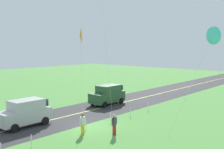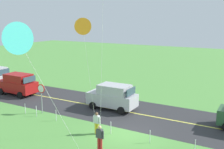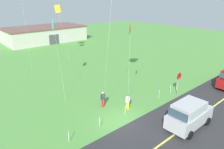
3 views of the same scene
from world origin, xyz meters
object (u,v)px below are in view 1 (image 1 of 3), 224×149
at_px(kite_blue_mid, 81,36).
at_px(kite_green_far, 212,36).
at_px(person_adult_near, 114,124).
at_px(car_parked_west_near, 108,95).
at_px(car_suv_foreground, 25,113).
at_px(person_adult_companion, 83,123).

xyz_separation_m(kite_blue_mid, kite_green_far, (-3.21, 8.24, -0.13)).
bearing_deg(kite_green_far, person_adult_near, -80.73).
bearing_deg(car_parked_west_near, person_adult_near, 44.64).
bearing_deg(car_suv_foreground, car_parked_west_near, -176.82).
bearing_deg(person_adult_near, kite_blue_mid, -160.16).
distance_m(car_suv_foreground, person_adult_companion, 5.58).
xyz_separation_m(person_adult_companion, kite_blue_mid, (0.62, 0.56, 6.62)).
distance_m(car_parked_west_near, kite_green_far, 17.37).
distance_m(car_suv_foreground, kite_blue_mid, 8.69).
relative_size(car_parked_west_near, person_adult_companion, 2.75).
xyz_separation_m(person_adult_near, kite_blue_mid, (2.09, -1.38, 6.62)).
xyz_separation_m(person_adult_near, kite_green_far, (-1.12, 6.85, 6.49)).
bearing_deg(person_adult_near, person_adult_companion, -179.48).
xyz_separation_m(car_suv_foreground, kite_blue_mid, (-1.09, 5.86, 6.33)).
bearing_deg(car_suv_foreground, kite_green_far, 106.94).
relative_size(kite_blue_mid, kite_green_far, 1.02).
bearing_deg(person_adult_near, car_parked_west_near, 98.01).
relative_size(car_suv_foreground, kite_green_far, 0.55).
bearing_deg(person_adult_near, kite_green_far, -27.36).
height_order(car_suv_foreground, person_adult_near, car_suv_foreground).
bearing_deg(car_suv_foreground, person_adult_companion, 107.81).
xyz_separation_m(car_suv_foreground, car_parked_west_near, (-11.14, -0.62, 0.00)).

